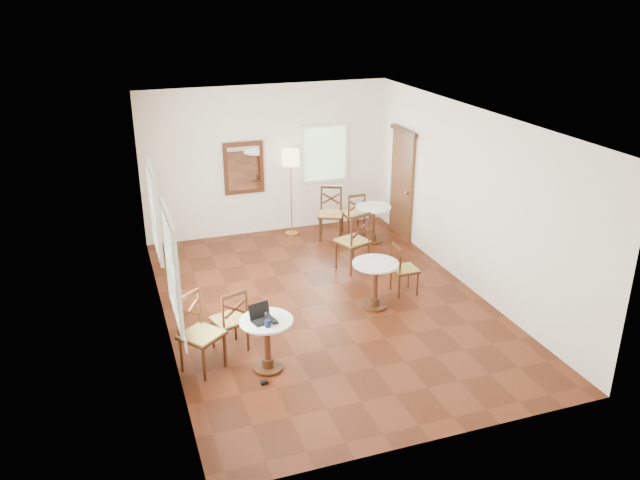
# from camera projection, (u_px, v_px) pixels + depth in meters

# --- Properties ---
(ground) EXTENTS (7.00, 7.00, 0.00)m
(ground) POSITION_uv_depth(u_px,v_px,m) (326.00, 304.00, 10.27)
(ground) COLOR #501F0D
(ground) RESTS_ON ground
(room_shell) EXTENTS (5.02, 7.02, 3.01)m
(room_shell) POSITION_uv_depth(u_px,v_px,m) (317.00, 187.00, 9.79)
(room_shell) COLOR white
(room_shell) RESTS_ON ground
(cafe_table_near) EXTENTS (0.70, 0.70, 0.74)m
(cafe_table_near) POSITION_uv_depth(u_px,v_px,m) (267.00, 339.00, 8.39)
(cafe_table_near) COLOR #412110
(cafe_table_near) RESTS_ON ground
(cafe_table_mid) EXTENTS (0.73, 0.73, 0.77)m
(cafe_table_mid) POSITION_uv_depth(u_px,v_px,m) (375.00, 280.00, 10.02)
(cafe_table_mid) COLOR #412110
(cafe_table_mid) RESTS_ON ground
(cafe_table_back) EXTENTS (0.70, 0.70, 0.74)m
(cafe_table_back) POSITION_uv_depth(u_px,v_px,m) (373.00, 220.00, 12.60)
(cafe_table_back) COLOR #412110
(cafe_table_back) RESTS_ON ground
(chair_near_a) EXTENTS (0.55, 0.55, 0.95)m
(chair_near_a) POSITION_uv_depth(u_px,v_px,m) (230.00, 320.00, 8.83)
(chair_near_a) COLOR #412110
(chair_near_a) RESTS_ON ground
(chair_near_b) EXTENTS (0.69, 0.69, 1.06)m
(chair_near_b) POSITION_uv_depth(u_px,v_px,m) (200.00, 334.00, 8.38)
(chair_near_b) COLOR #412110
(chair_near_b) RESTS_ON ground
(chair_mid_a) EXTENTS (0.64, 0.64, 1.09)m
(chair_mid_a) POSITION_uv_depth(u_px,v_px,m) (354.00, 241.00, 11.33)
(chair_mid_a) COLOR #412110
(chair_mid_a) RESTS_ON ground
(chair_mid_b) EXTENTS (0.41, 0.41, 0.88)m
(chair_mid_b) POSITION_uv_depth(u_px,v_px,m) (403.00, 269.00, 10.50)
(chair_mid_b) COLOR #412110
(chair_mid_b) RESTS_ON ground
(chair_back_a) EXTENTS (0.42, 0.42, 0.90)m
(chair_back_a) POSITION_uv_depth(u_px,v_px,m) (354.00, 214.00, 12.97)
(chair_back_a) COLOR #412110
(chair_back_a) RESTS_ON ground
(chair_back_b) EXTENTS (0.64, 0.64, 1.05)m
(chair_back_b) POSITION_uv_depth(u_px,v_px,m) (331.00, 213.00, 12.77)
(chair_back_b) COLOR #412110
(chair_back_b) RESTS_ON ground
(floor_lamp) EXTENTS (0.34, 0.34, 1.76)m
(floor_lamp) POSITION_uv_depth(u_px,v_px,m) (291.00, 163.00, 12.59)
(floor_lamp) COLOR #BF8C3F
(floor_lamp) RESTS_ON ground
(laptop) EXTENTS (0.34, 0.31, 0.21)m
(laptop) POSITION_uv_depth(u_px,v_px,m) (261.00, 316.00, 8.26)
(laptop) COLOR black
(laptop) RESTS_ON cafe_table_near
(mouse) EXTENTS (0.10, 0.07, 0.04)m
(mouse) POSITION_uv_depth(u_px,v_px,m) (275.00, 323.00, 8.18)
(mouse) COLOR black
(mouse) RESTS_ON cafe_table_near
(navy_mug) EXTENTS (0.12, 0.08, 0.09)m
(navy_mug) POSITION_uv_depth(u_px,v_px,m) (268.00, 323.00, 8.10)
(navy_mug) COLOR black
(navy_mug) RESTS_ON cafe_table_near
(water_glass) EXTENTS (0.07, 0.07, 0.11)m
(water_glass) POSITION_uv_depth(u_px,v_px,m) (267.00, 317.00, 8.24)
(water_glass) COLOR white
(water_glass) RESTS_ON cafe_table_near
(power_adapter) EXTENTS (0.10, 0.06, 0.04)m
(power_adapter) POSITION_uv_depth(u_px,v_px,m) (264.00, 382.00, 8.23)
(power_adapter) COLOR black
(power_adapter) RESTS_ON ground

